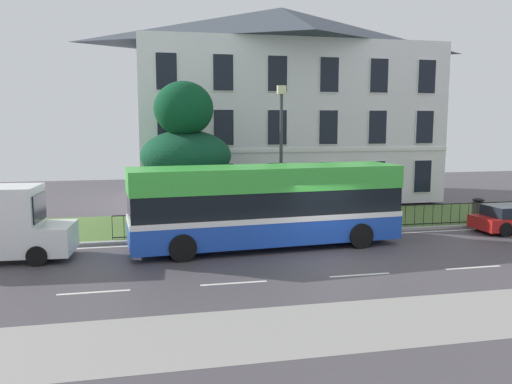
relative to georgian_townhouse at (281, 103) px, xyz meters
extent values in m
cube|color=#454046|center=(-1.90, -15.19, -5.98)|extent=(60.00, 56.00, 0.06)
cube|color=silver|center=(-1.90, -11.54, -5.94)|extent=(54.00, 0.14, 0.01)
cube|color=silver|center=(-9.90, -16.99, -5.94)|extent=(2.00, 0.12, 0.01)
cube|color=silver|center=(-5.90, -16.99, -5.94)|extent=(2.00, 0.12, 0.01)
cube|color=silver|center=(-1.90, -16.99, -5.94)|extent=(2.00, 0.12, 0.01)
cube|color=silver|center=(2.10, -16.99, -5.94)|extent=(2.00, 0.12, 0.01)
cube|color=#9E9E99|center=(-1.90, -11.07, -5.89)|extent=(57.00, 0.24, 0.12)
cube|color=#4C6B32|center=(-1.90, -8.16, -5.89)|extent=(57.00, 5.58, 0.12)
cube|color=gray|center=(-1.90, -20.69, -5.94)|extent=(57.00, 3.00, 0.01)
cube|color=silver|center=(0.00, 0.01, -1.25)|extent=(17.32, 9.36, 9.15)
pyramid|color=#3C434E|center=(0.00, 0.01, 4.54)|extent=(17.66, 9.55, 2.43)
cube|color=white|center=(0.00, -4.70, -2.69)|extent=(17.32, 0.06, 0.20)
cube|color=#2D333D|center=(0.00, -4.71, -4.73)|extent=(1.10, 0.06, 2.20)
cube|color=white|center=(-7.22, -4.71, -4.28)|extent=(1.14, 0.04, 1.93)
cube|color=black|center=(-7.22, -4.73, -4.28)|extent=(1.04, 0.03, 1.83)
cube|color=white|center=(-4.33, -4.71, -4.28)|extent=(1.14, 0.04, 1.93)
cube|color=black|center=(-4.33, -4.73, -4.28)|extent=(1.04, 0.03, 1.83)
cube|color=white|center=(-1.44, -4.71, -4.28)|extent=(1.14, 0.04, 1.93)
cube|color=black|center=(-1.44, -4.73, -4.28)|extent=(1.04, 0.03, 1.83)
cube|color=white|center=(1.44, -4.71, -4.28)|extent=(1.14, 0.04, 1.93)
cube|color=black|center=(1.44, -4.73, -4.28)|extent=(1.04, 0.03, 1.83)
cube|color=white|center=(4.33, -4.71, -4.28)|extent=(1.14, 0.04, 1.93)
cube|color=black|center=(4.33, -4.73, -4.28)|extent=(1.04, 0.03, 1.83)
cube|color=white|center=(7.22, -4.71, -4.28)|extent=(1.14, 0.04, 1.93)
cube|color=black|center=(7.22, -4.73, -4.28)|extent=(1.04, 0.03, 1.83)
cube|color=white|center=(-7.22, -4.71, -1.46)|extent=(1.14, 0.04, 1.93)
cube|color=black|center=(-7.22, -4.73, -1.46)|extent=(1.04, 0.03, 1.83)
cube|color=white|center=(-4.33, -4.71, -1.46)|extent=(1.14, 0.04, 1.93)
cube|color=black|center=(-4.33, -4.73, -1.46)|extent=(1.04, 0.03, 1.83)
cube|color=white|center=(-1.44, -4.71, -1.46)|extent=(1.14, 0.04, 1.93)
cube|color=black|center=(-1.44, -4.73, -1.46)|extent=(1.04, 0.03, 1.83)
cube|color=white|center=(1.44, -4.71, -1.46)|extent=(1.14, 0.04, 1.93)
cube|color=black|center=(1.44, -4.73, -1.46)|extent=(1.04, 0.03, 1.83)
cube|color=white|center=(4.33, -4.71, -1.46)|extent=(1.14, 0.04, 1.93)
cube|color=black|center=(4.33, -4.73, -1.46)|extent=(1.04, 0.03, 1.83)
cube|color=white|center=(7.22, -4.71, -1.46)|extent=(1.14, 0.04, 1.93)
cube|color=black|center=(7.22, -4.73, -1.46)|extent=(1.04, 0.03, 1.83)
cube|color=white|center=(-7.22, -4.71, 1.35)|extent=(1.14, 0.04, 1.93)
cube|color=black|center=(-7.22, -4.73, 1.35)|extent=(1.04, 0.03, 1.83)
cube|color=white|center=(-4.33, -4.71, 1.35)|extent=(1.14, 0.04, 1.93)
cube|color=black|center=(-4.33, -4.73, 1.35)|extent=(1.04, 0.03, 1.83)
cube|color=white|center=(-1.44, -4.71, 1.35)|extent=(1.14, 0.04, 1.93)
cube|color=black|center=(-1.44, -4.73, 1.35)|extent=(1.04, 0.03, 1.83)
cube|color=white|center=(1.44, -4.71, 1.35)|extent=(1.14, 0.04, 1.93)
cube|color=black|center=(1.44, -4.73, 1.35)|extent=(1.04, 0.03, 1.83)
cube|color=white|center=(4.33, -4.71, 1.35)|extent=(1.14, 0.04, 1.93)
cube|color=black|center=(4.33, -4.73, 1.35)|extent=(1.04, 0.03, 1.83)
cube|color=white|center=(7.22, -4.71, 1.35)|extent=(1.14, 0.04, 1.93)
cube|color=black|center=(7.22, -4.73, 1.35)|extent=(1.04, 0.03, 1.83)
cube|color=black|center=(0.00, -10.79, -4.88)|extent=(19.47, 0.04, 0.04)
cube|color=black|center=(0.00, -10.79, -5.75)|extent=(19.47, 0.04, 0.04)
cylinder|color=black|center=(-9.74, -10.79, -5.35)|extent=(0.02, 0.02, 0.95)
cylinder|color=black|center=(-9.28, -10.79, -5.35)|extent=(0.02, 0.02, 0.95)
cylinder|color=black|center=(-8.83, -10.79, -5.35)|extent=(0.02, 0.02, 0.95)
cylinder|color=black|center=(-8.38, -10.79, -5.35)|extent=(0.02, 0.02, 0.95)
cylinder|color=black|center=(-7.92, -10.79, -5.35)|extent=(0.02, 0.02, 0.95)
cylinder|color=black|center=(-7.47, -10.79, -5.35)|extent=(0.02, 0.02, 0.95)
cylinder|color=black|center=(-7.02, -10.79, -5.35)|extent=(0.02, 0.02, 0.95)
cylinder|color=black|center=(-6.57, -10.79, -5.35)|extent=(0.02, 0.02, 0.95)
cylinder|color=black|center=(-6.11, -10.79, -5.35)|extent=(0.02, 0.02, 0.95)
cylinder|color=black|center=(-5.66, -10.79, -5.35)|extent=(0.02, 0.02, 0.95)
cylinder|color=black|center=(-5.21, -10.79, -5.35)|extent=(0.02, 0.02, 0.95)
cylinder|color=black|center=(-4.75, -10.79, -5.35)|extent=(0.02, 0.02, 0.95)
cylinder|color=black|center=(-4.30, -10.79, -5.35)|extent=(0.02, 0.02, 0.95)
cylinder|color=black|center=(-3.85, -10.79, -5.35)|extent=(0.02, 0.02, 0.95)
cylinder|color=black|center=(-3.40, -10.79, -5.35)|extent=(0.02, 0.02, 0.95)
cylinder|color=black|center=(-2.94, -10.79, -5.35)|extent=(0.02, 0.02, 0.95)
cylinder|color=black|center=(-2.49, -10.79, -5.35)|extent=(0.02, 0.02, 0.95)
cylinder|color=black|center=(-2.04, -10.79, -5.35)|extent=(0.02, 0.02, 0.95)
cylinder|color=black|center=(-1.58, -10.79, -5.35)|extent=(0.02, 0.02, 0.95)
cylinder|color=black|center=(-1.13, -10.79, -5.35)|extent=(0.02, 0.02, 0.95)
cylinder|color=black|center=(-0.68, -10.79, -5.35)|extent=(0.02, 0.02, 0.95)
cylinder|color=black|center=(-0.23, -10.79, -5.35)|extent=(0.02, 0.02, 0.95)
cylinder|color=black|center=(0.23, -10.79, -5.35)|extent=(0.02, 0.02, 0.95)
cylinder|color=black|center=(0.68, -10.79, -5.35)|extent=(0.02, 0.02, 0.95)
cylinder|color=black|center=(1.13, -10.79, -5.35)|extent=(0.02, 0.02, 0.95)
cylinder|color=black|center=(1.58, -10.79, -5.35)|extent=(0.02, 0.02, 0.95)
cylinder|color=black|center=(2.04, -10.79, -5.35)|extent=(0.02, 0.02, 0.95)
cylinder|color=black|center=(2.49, -10.79, -5.35)|extent=(0.02, 0.02, 0.95)
cylinder|color=black|center=(2.94, -10.79, -5.35)|extent=(0.02, 0.02, 0.95)
cylinder|color=black|center=(3.40, -10.79, -5.35)|extent=(0.02, 0.02, 0.95)
cylinder|color=black|center=(3.85, -10.79, -5.35)|extent=(0.02, 0.02, 0.95)
cylinder|color=black|center=(4.30, -10.79, -5.35)|extent=(0.02, 0.02, 0.95)
cylinder|color=black|center=(4.75, -10.79, -5.35)|extent=(0.02, 0.02, 0.95)
cylinder|color=black|center=(5.21, -10.79, -5.35)|extent=(0.02, 0.02, 0.95)
cylinder|color=black|center=(5.66, -10.79, -5.35)|extent=(0.02, 0.02, 0.95)
cylinder|color=black|center=(6.11, -10.79, -5.35)|extent=(0.02, 0.02, 0.95)
cylinder|color=black|center=(6.57, -10.79, -5.35)|extent=(0.02, 0.02, 0.95)
cylinder|color=black|center=(7.02, -10.79, -5.35)|extent=(0.02, 0.02, 0.95)
cylinder|color=black|center=(7.47, -10.79, -5.35)|extent=(0.02, 0.02, 0.95)
cylinder|color=black|center=(7.92, -10.79, -5.35)|extent=(0.02, 0.02, 0.95)
cylinder|color=black|center=(8.38, -10.79, -5.35)|extent=(0.02, 0.02, 0.95)
cylinder|color=#423328|center=(-6.44, -7.34, -5.19)|extent=(0.53, 0.53, 1.28)
ellipsoid|color=#123B1E|center=(-6.20, -7.38, -4.93)|extent=(5.23, 5.23, 2.37)
ellipsoid|color=#104129|center=(-6.50, -7.13, -2.75)|extent=(4.26, 4.26, 2.41)
ellipsoid|color=#0C4022|center=(-6.60, -7.58, -0.58)|extent=(2.72, 2.72, 2.50)
cube|color=blue|center=(-3.92, -12.80, -5.17)|extent=(10.42, 3.21, 1.03)
cube|color=white|center=(-3.92, -12.80, -4.70)|extent=(10.44, 3.24, 0.20)
cube|color=black|center=(-3.92, -12.80, -4.18)|extent=(10.34, 3.17, 0.97)
cube|color=green|center=(-3.92, -12.80, -3.26)|extent=(10.42, 3.21, 0.86)
cube|color=black|center=(1.21, -12.39, -4.22)|extent=(0.22, 2.03, 0.89)
cube|color=black|center=(1.21, -12.39, -3.31)|extent=(0.20, 1.74, 0.55)
cylinder|color=silver|center=(1.15, -11.62, -5.47)|extent=(0.06, 0.20, 0.20)
cylinder|color=silver|center=(1.27, -13.17, -5.47)|extent=(0.06, 0.20, 0.20)
cylinder|color=black|center=(-0.64, -11.38, -5.47)|extent=(0.98, 0.37, 0.96)
cylinder|color=black|center=(-0.46, -13.69, -5.47)|extent=(0.98, 0.37, 0.96)
cylinder|color=black|center=(-7.39, -11.91, -5.47)|extent=(0.98, 0.37, 0.96)
cylinder|color=black|center=(-7.21, -14.22, -5.47)|extent=(0.98, 0.37, 0.96)
cube|color=white|center=(-11.48, -12.84, -5.23)|extent=(1.24, 2.05, 0.99)
cube|color=black|center=(-12.02, -12.80, -4.12)|extent=(0.17, 1.58, 0.96)
cylinder|color=black|center=(-11.86, -11.86, -5.61)|extent=(0.69, 0.26, 0.68)
cylinder|color=black|center=(-11.99, -13.75, -5.61)|extent=(0.69, 0.26, 0.68)
cylinder|color=black|center=(6.24, -11.52, -5.65)|extent=(0.61, 0.20, 0.60)
cylinder|color=black|center=(6.29, -13.09, -5.65)|extent=(0.61, 0.20, 0.60)
cylinder|color=#333338|center=(-2.62, -10.02, -2.92)|extent=(0.14, 0.14, 5.82)
cube|color=beige|center=(-2.62, -10.02, 0.18)|extent=(0.36, 0.24, 0.36)
cylinder|color=#4C4742|center=(7.07, -10.11, -5.39)|extent=(0.54, 0.54, 0.87)
ellipsoid|color=black|center=(7.07, -10.11, -4.86)|extent=(0.55, 0.55, 0.19)
camera|label=1|loc=(-8.36, -31.68, -1.20)|focal=36.31mm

